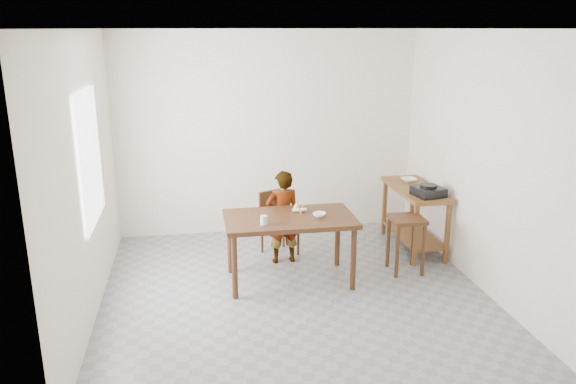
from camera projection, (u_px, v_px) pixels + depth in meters
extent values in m
cube|color=gray|center=(294.00, 294.00, 5.98)|extent=(4.00, 4.00, 0.04)
cube|color=white|center=(295.00, 26.00, 5.21)|extent=(4.00, 4.00, 0.04)
cube|color=white|center=(267.00, 133.00, 7.50)|extent=(4.00, 0.04, 2.70)
cube|color=white|center=(351.00, 243.00, 3.68)|extent=(4.00, 0.04, 2.70)
cube|color=white|center=(83.00, 178.00, 5.26)|extent=(0.04, 4.00, 2.70)
cube|color=white|center=(483.00, 162.00, 5.92)|extent=(0.04, 4.00, 2.70)
cube|color=white|center=(91.00, 158.00, 5.42)|extent=(0.02, 1.10, 1.30)
imported|color=white|center=(283.00, 217.00, 6.61)|extent=(0.44, 0.31, 1.13)
cylinder|color=silver|center=(264.00, 220.00, 5.79)|extent=(0.08, 0.08, 0.10)
imported|color=white|center=(319.00, 215.00, 6.04)|extent=(0.17, 0.17, 0.04)
imported|color=white|center=(409.00, 180.00, 7.23)|extent=(0.21, 0.21, 0.05)
cube|color=black|center=(428.00, 191.00, 6.61)|extent=(0.38, 0.38, 0.11)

